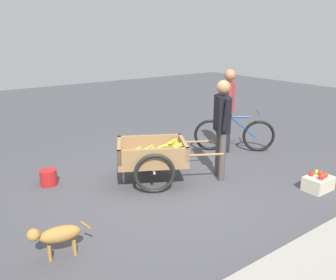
# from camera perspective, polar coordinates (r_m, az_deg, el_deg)

# --- Properties ---
(ground_plane) EXTENTS (24.00, 24.00, 0.00)m
(ground_plane) POSITION_cam_1_polar(r_m,az_deg,el_deg) (5.67, 1.79, -7.45)
(ground_plane) COLOR #47474C
(fruit_cart) EXTENTS (1.81, 1.45, 0.73)m
(fruit_cart) POSITION_cam_1_polar(r_m,az_deg,el_deg) (5.66, -2.52, -2.73)
(fruit_cart) COLOR #937047
(fruit_cart) RESTS_ON ground
(vendor_person) EXTENTS (0.34, 0.50, 1.66)m
(vendor_person) POSITION_cam_1_polar(r_m,az_deg,el_deg) (5.70, 8.86, 3.13)
(vendor_person) COLOR #4C4742
(vendor_person) RESTS_ON ground
(bicycle) EXTENTS (1.31, 1.11, 0.85)m
(bicycle) POSITION_cam_1_polar(r_m,az_deg,el_deg) (7.30, 10.86, 0.91)
(bicycle) COLOR black
(bicycle) RESTS_ON ground
(cyclist_person) EXTENTS (0.37, 0.48, 1.69)m
(cyclist_person) POSITION_cam_1_polar(r_m,az_deg,el_deg) (7.12, 9.94, 6.09)
(cyclist_person) COLOR black
(cyclist_person) RESTS_ON ground
(dog) EXTENTS (0.66, 0.27, 0.40)m
(dog) POSITION_cam_1_polar(r_m,az_deg,el_deg) (4.09, -17.88, -14.64)
(dog) COLOR #AD7A38
(dog) RESTS_ON ground
(plastic_bucket) EXTENTS (0.27, 0.27, 0.26)m
(plastic_bucket) POSITION_cam_1_polar(r_m,az_deg,el_deg) (5.96, -19.08, -5.85)
(plastic_bucket) COLOR #B21E1E
(plastic_bucket) RESTS_ON ground
(apple_crate) EXTENTS (0.44, 0.32, 0.32)m
(apple_crate) POSITION_cam_1_polar(r_m,az_deg,el_deg) (5.95, 23.52, -6.43)
(apple_crate) COLOR beige
(apple_crate) RESTS_ON ground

